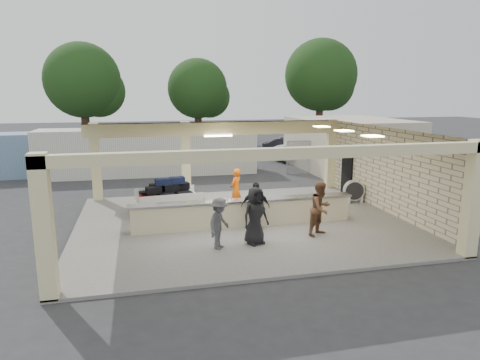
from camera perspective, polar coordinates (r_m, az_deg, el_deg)
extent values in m
plane|color=#2C2D2F|center=(16.16, 0.09, -5.89)|extent=(120.00, 120.00, 0.00)
cube|color=slate|center=(16.15, 0.09, -5.72)|extent=(12.00, 10.00, 0.10)
cube|color=beige|center=(15.47, 0.10, 6.57)|extent=(12.00, 10.00, 0.02)
cube|color=beige|center=(18.06, 18.95, 1.06)|extent=(0.02, 10.00, 3.50)
cube|color=black|center=(20.86, 14.07, 1.02)|extent=(0.10, 0.95, 2.10)
cube|color=beige|center=(20.13, -3.06, 6.87)|extent=(12.00, 0.50, 0.60)
cube|color=beige|center=(10.86, 6.04, 3.53)|extent=(12.00, 0.30, 0.30)
cube|color=beige|center=(20.07, -18.66, 2.23)|extent=(0.40, 0.40, 3.50)
cube|color=beige|center=(20.09, -7.23, 2.76)|extent=(0.40, 0.40, 3.50)
cube|color=beige|center=(22.11, 11.94, 3.41)|extent=(0.40, 0.40, 3.50)
cube|color=beige|center=(10.88, -24.66, -5.85)|extent=(0.40, 0.40, 3.50)
cube|color=beige|center=(14.18, 28.56, -2.30)|extent=(0.40, 0.40, 3.50)
cube|color=white|center=(19.92, -2.92, 5.90)|extent=(1.30, 0.12, 0.06)
cube|color=#FFEABF|center=(18.12, 10.83, 7.01)|extent=(0.55, 0.55, 0.04)
cube|color=#FFEABF|center=(16.32, 13.69, 6.40)|extent=(0.55, 0.55, 0.04)
cube|color=#FFEABF|center=(14.57, 17.24, 5.61)|extent=(0.55, 0.55, 0.04)
cube|color=beige|center=(15.54, 0.52, -4.50)|extent=(8.00, 0.50, 0.90)
cube|color=#B7B7BC|center=(15.41, 0.52, -2.71)|extent=(8.20, 0.58, 0.06)
cube|color=silver|center=(17.27, -9.53, -2.52)|extent=(2.62, 1.75, 0.12)
cylinder|color=black|center=(16.71, -12.49, -4.52)|extent=(0.16, 0.41, 0.39)
cylinder|color=black|center=(17.75, -12.95, -3.59)|extent=(0.16, 0.41, 0.39)
cylinder|color=black|center=(17.05, -5.89, -3.98)|extent=(0.16, 0.41, 0.39)
cylinder|color=black|center=(18.07, -6.72, -3.10)|extent=(0.16, 0.41, 0.39)
cube|color=silver|center=(17.93, -9.98, -1.36)|extent=(2.46, 0.33, 0.30)
cube|color=silver|center=(16.51, -9.09, -2.45)|extent=(2.46, 0.33, 0.30)
cube|color=black|center=(16.82, -12.02, -2.34)|extent=(0.61, 0.44, 0.26)
cube|color=black|center=(16.92, -9.70, -2.16)|extent=(0.61, 0.44, 0.26)
cube|color=black|center=(17.05, -7.41, -1.99)|extent=(0.61, 0.44, 0.26)
cube|color=black|center=(17.39, -12.29, -1.89)|extent=(0.61, 0.44, 0.26)
cube|color=black|center=(17.49, -10.05, -1.72)|extent=(0.61, 0.44, 0.26)
cube|color=black|center=(17.61, -7.83, -1.56)|extent=(0.61, 0.44, 0.26)
cube|color=black|center=(16.88, -11.44, -1.33)|extent=(0.61, 0.44, 0.26)
cube|color=black|center=(17.18, -9.26, -1.03)|extent=(0.61, 0.44, 0.26)
cube|color=black|center=(17.46, -7.79, -0.78)|extent=(0.61, 0.44, 0.26)
cube|color=black|center=(17.39, -11.04, -0.94)|extent=(0.61, 0.44, 0.26)
cube|color=black|center=(17.07, -10.26, -0.23)|extent=(0.61, 0.44, 0.26)
cube|color=black|center=(17.27, -8.38, -0.03)|extent=(0.61, 0.44, 0.26)
cube|color=#590F0C|center=(16.71, -12.31, -2.44)|extent=(0.61, 0.44, 0.26)
cylinder|color=silver|center=(19.42, 14.93, -1.33)|extent=(0.93, 0.49, 0.89)
cylinder|color=black|center=(19.42, 14.93, -1.33)|extent=(0.84, 0.50, 0.79)
cube|color=silver|center=(19.37, 14.09, -2.52)|extent=(0.06, 0.49, 0.30)
cube|color=silver|center=(19.64, 15.63, -2.40)|extent=(0.06, 0.49, 0.30)
imported|color=#E85E0C|center=(17.46, -0.56, -1.27)|extent=(0.68, 0.70, 1.73)
imported|color=brown|center=(14.69, 10.72, -3.74)|extent=(0.97, 0.80, 1.85)
imported|color=black|center=(15.00, 2.06, -3.51)|extent=(1.06, 0.62, 1.71)
imported|color=#4B4A4F|center=(13.23, -2.78, -5.79)|extent=(0.93, 1.05, 1.61)
imported|color=black|center=(13.61, 2.06, -4.77)|extent=(0.98, 0.66, 1.85)
imported|color=white|center=(31.30, 9.40, 3.93)|extent=(5.75, 3.75, 1.51)
imported|color=white|center=(32.66, 18.12, 3.77)|extent=(4.70, 2.10, 1.44)
imported|color=black|center=(32.36, 7.30, 4.31)|extent=(5.00, 3.52, 1.58)
cube|color=silver|center=(26.26, -12.00, 3.74)|extent=(12.76, 2.87, 2.75)
cylinder|color=gray|center=(25.77, 6.30, 2.94)|extent=(0.06, 0.06, 2.00)
cylinder|color=gray|center=(26.50, 10.38, 3.06)|extent=(0.06, 0.06, 2.00)
cylinder|color=gray|center=(27.36, 14.23, 3.16)|extent=(0.06, 0.06, 2.00)
cylinder|color=gray|center=(28.34, 17.83, 3.24)|extent=(0.06, 0.06, 2.00)
cylinder|color=gray|center=(29.42, 21.18, 3.30)|extent=(0.06, 0.06, 2.00)
cylinder|color=gray|center=(30.59, 24.28, 3.35)|extent=(0.06, 0.06, 2.00)
cylinder|color=gray|center=(31.84, 27.14, 3.38)|extent=(0.06, 0.06, 2.00)
cube|color=gray|center=(28.34, 17.83, 3.24)|extent=(12.00, 0.02, 2.00)
cylinder|color=gray|center=(28.22, 17.95, 5.24)|extent=(12.00, 0.05, 0.05)
cylinder|color=#382619|center=(39.33, -19.89, 7.14)|extent=(0.70, 0.70, 4.50)
sphere|color=black|center=(39.26, -20.26, 12.38)|extent=(6.30, 6.30, 6.30)
sphere|color=black|center=(39.73, -18.32, 11.19)|extent=(4.50, 4.50, 4.50)
cylinder|color=#382619|center=(41.47, -5.59, 7.62)|extent=(0.70, 0.70, 4.00)
sphere|color=black|center=(41.37, -5.68, 12.05)|extent=(5.60, 5.60, 5.60)
sphere|color=black|center=(42.14, -4.13, 10.98)|extent=(4.00, 4.00, 4.00)
cylinder|color=#382619|center=(43.75, 10.52, 8.35)|extent=(0.70, 0.70, 5.00)
sphere|color=black|center=(43.71, 10.72, 13.59)|extent=(7.00, 7.00, 7.00)
sphere|color=black|center=(44.73, 11.79, 12.21)|extent=(5.00, 5.00, 5.00)
cube|color=beige|center=(28.39, 14.26, 4.67)|extent=(6.00, 8.00, 3.20)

